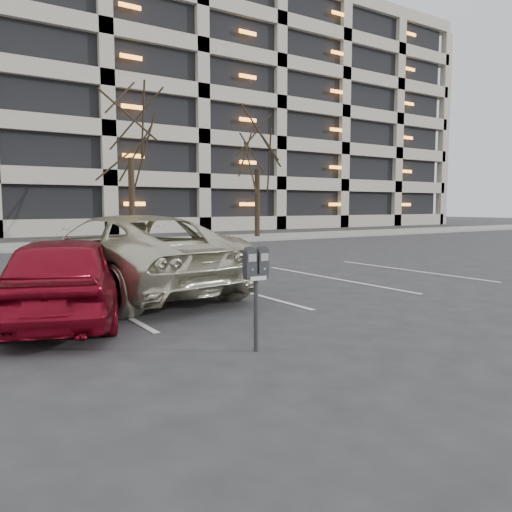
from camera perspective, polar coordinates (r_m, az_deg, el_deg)
name	(u,v)px	position (r m, az deg, el deg)	size (l,w,h in m)	color
ground	(233,317)	(7.98, -2.64, -6.99)	(140.00, 140.00, 0.00)	#28282B
sidewalk	(42,246)	(23.11, -23.29, 1.04)	(80.00, 4.00, 0.12)	gray
stall_lines	(102,303)	(9.52, -17.15, -5.12)	(16.90, 5.20, 0.00)	silver
parking_garage	(150,116)	(44.21, -12.02, 15.37)	(52.00, 20.00, 19.00)	black
tree_c	(129,104)	(24.51, -14.27, 16.52)	(3.91, 3.91, 8.88)	black
tree_d	(257,126)	(27.52, 0.14, 14.60)	(3.66, 3.66, 8.31)	black
parking_meter	(256,273)	(5.97, 0.00, -1.95)	(0.32, 0.14, 1.25)	black
suv_silver	(125,255)	(10.29, -14.73, 0.16)	(3.51, 6.06, 1.59)	beige
car_red	(67,277)	(8.14, -20.78, -2.27)	(1.60, 3.97, 1.35)	maroon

